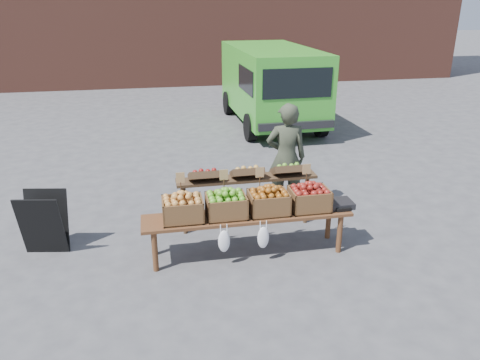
{
  "coord_description": "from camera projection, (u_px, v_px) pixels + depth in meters",
  "views": [
    {
      "loc": [
        -0.5,
        -4.83,
        3.17
      ],
      "look_at": [
        0.63,
        0.98,
        0.85
      ],
      "focal_mm": 35.0,
      "sensor_mm": 36.0,
      "label": 1
    }
  ],
  "objects": [
    {
      "name": "crate_red_apples",
      "position": [
        268.0,
        203.0,
        6.01
      ],
      "size": [
        0.5,
        0.4,
        0.28
      ],
      "primitive_type": null,
      "color": "#9A430F",
      "rests_on": "display_bench"
    },
    {
      "name": "crate_golden_apples",
      "position": [
        183.0,
        210.0,
        5.81
      ],
      "size": [
        0.5,
        0.4,
        0.28
      ],
      "primitive_type": null,
      "color": "#AC873A",
      "rests_on": "display_bench"
    },
    {
      "name": "ground",
      "position": [
        204.0,
        278.0,
        5.66
      ],
      "size": [
        80.0,
        80.0,
        0.0
      ],
      "primitive_type": "plane",
      "color": "#4B4B4E"
    },
    {
      "name": "vendor",
      "position": [
        286.0,
        158.0,
        7.23
      ],
      "size": [
        0.68,
        0.5,
        1.71
      ],
      "primitive_type": "imported",
      "rotation": [
        0.0,
        0.0,
        3.0
      ],
      "color": "#353B2B",
      "rests_on": "ground"
    },
    {
      "name": "crate_green_apples",
      "position": [
        309.0,
        199.0,
        6.1
      ],
      "size": [
        0.5,
        0.4,
        0.28
      ],
      "primitive_type": null,
      "color": "maroon",
      "rests_on": "display_bench"
    },
    {
      "name": "crate_russet_pears",
      "position": [
        226.0,
        206.0,
        5.91
      ],
      "size": [
        0.5,
        0.4,
        0.28
      ],
      "primitive_type": null,
      "color": "#458026",
      "rests_on": "display_bench"
    },
    {
      "name": "chalkboard_sign",
      "position": [
        44.0,
        223.0,
        6.09
      ],
      "size": [
        0.61,
        0.4,
        0.85
      ],
      "primitive_type": null,
      "rotation": [
        0.0,
        0.0,
        -0.18
      ],
      "color": "black",
      "rests_on": "ground"
    },
    {
      "name": "back_table",
      "position": [
        247.0,
        195.0,
        6.71
      ],
      "size": [
        2.1,
        0.44,
        1.04
      ],
      "primitive_type": null,
      "color": "#3E2B1A",
      "rests_on": "ground"
    },
    {
      "name": "display_bench",
      "position": [
        247.0,
        234.0,
        6.11
      ],
      "size": [
        2.7,
        0.56,
        0.57
      ],
      "primitive_type": null,
      "color": "#52301A",
      "rests_on": "ground"
    },
    {
      "name": "weighing_scale",
      "position": [
        339.0,
        204.0,
        6.22
      ],
      "size": [
        0.34,
        0.3,
        0.08
      ],
      "primitive_type": "cube",
      "color": "black",
      "rests_on": "display_bench"
    },
    {
      "name": "delivery_van",
      "position": [
        271.0,
        87.0,
        12.14
      ],
      "size": [
        2.11,
        4.47,
        1.99
      ],
      "primitive_type": null,
      "rotation": [
        0.0,
        0.0,
        0.02
      ],
      "color": "green",
      "rests_on": "ground"
    }
  ]
}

